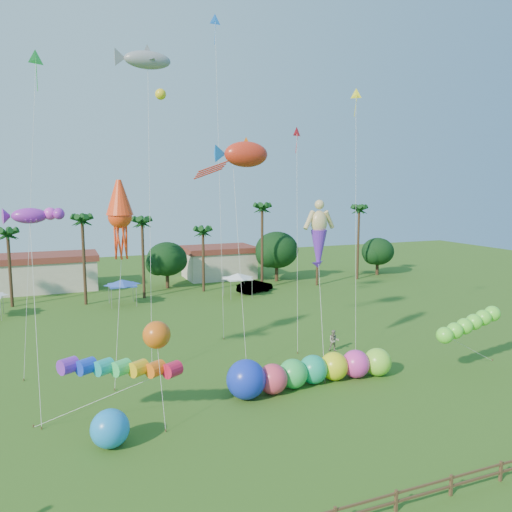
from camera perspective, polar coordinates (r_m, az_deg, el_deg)
name	(u,v)px	position (r m, az deg, el deg)	size (l,w,h in m)	color
ground	(325,445)	(28.96, 7.93, -20.60)	(160.00, 160.00, 0.00)	#285116
tree_line	(187,257)	(68.64, -7.88, -0.13)	(69.46, 8.91, 11.00)	#3A2819
buildings_row	(132,270)	(73.58, -14.03, -1.55)	(35.00, 7.00, 4.00)	beige
tent_row	(123,283)	(59.73, -14.98, -3.01)	(31.00, 4.00, 0.60)	white
fence	(396,498)	(24.38, 15.73, -25.11)	(36.12, 0.12, 1.00)	brown
car_b	(255,286)	(65.72, -0.14, -3.46)	(1.75, 5.02, 1.65)	#4C4C54
spectator_b	(334,341)	(43.16, 8.89, -9.54)	(0.89, 0.69, 1.83)	gray
caterpillar_inflatable	(306,371)	(35.67, 5.75, -12.98)	(12.77, 2.98, 2.60)	#E23B57
blue_ball	(110,428)	(29.14, -16.35, -18.39)	(2.07, 2.07, 2.07)	#1884DF
rainbow_tube	(144,373)	(30.32, -12.72, -12.97)	(9.42, 3.64, 3.55)	red
green_worm	(445,335)	(38.99, 20.76, -8.47)	(9.46, 2.25, 3.86)	#60ED34
orange_ball_kite	(157,335)	(29.70, -11.28, -8.83)	(2.10, 2.48, 6.12)	#DC5B11
merman_kite	(319,239)	(39.34, 7.20, 1.97)	(3.32, 5.97, 12.33)	#D6BA7A
fish_kite	(246,154)	(41.03, -1.14, 11.53)	(5.78, 5.88, 17.54)	red
shark_kite	(148,60)	(45.04, -12.29, 21.02)	(5.34, 7.72, 25.07)	gray
squid_kite	(120,217)	(37.20, -15.29, 4.37)	(2.43, 4.46, 14.41)	#FF3D14
lobster_kite	(30,216)	(34.16, -24.46, 4.20)	(4.01, 5.98, 12.71)	purple
delta_kite_red	(297,138)	(43.96, 4.69, 13.25)	(1.98, 3.73, 18.90)	red
delta_kite_yellow	(356,102)	(43.72, 11.36, 16.88)	(2.20, 4.09, 21.84)	yellow
delta_kite_green	(36,64)	(41.83, -23.88, 19.47)	(2.68, 3.49, 23.65)	green
delta_kite_blue	(215,28)	(49.86, -4.68, 24.52)	(1.35, 4.02, 29.35)	#1C73FE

